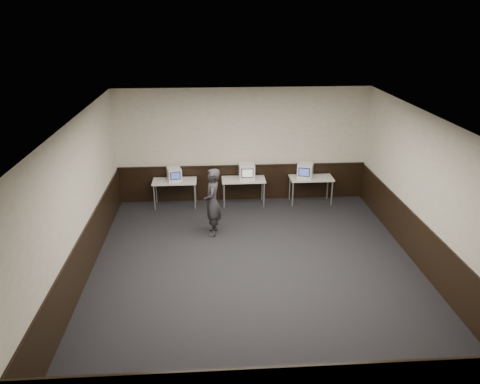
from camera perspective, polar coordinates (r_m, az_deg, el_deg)
name	(u,v)px	position (r m, az deg, el deg)	size (l,w,h in m)	color
floor	(256,270)	(10.01, 1.97, -9.48)	(8.00, 8.00, 0.00)	black
ceiling	(258,121)	(8.81, 2.24, 8.70)	(8.00, 8.00, 0.00)	white
back_wall	(243,145)	(13.06, 0.31, 5.70)	(7.00, 7.00, 0.00)	beige
front_wall	(291,327)	(5.83, 6.24, -16.08)	(7.00, 7.00, 0.00)	beige
left_wall	(78,205)	(9.60, -19.18, -1.45)	(8.00, 8.00, 0.00)	beige
right_wall	(428,196)	(10.24, 21.97, -0.40)	(8.00, 8.00, 0.00)	beige
wainscot_back	(243,183)	(13.38, 0.31, 1.14)	(6.98, 0.04, 1.00)	black
wainscot_left	(86,254)	(10.05, -18.31, -7.25)	(0.04, 7.98, 1.00)	black
wainscot_right	(420,244)	(10.67, 21.06, -5.90)	(0.04, 7.98, 1.00)	black
wainscot_rail	(243,166)	(13.19, 0.32, 3.23)	(6.98, 0.06, 0.04)	black
desk_left	(175,183)	(12.97, -7.97, 1.10)	(1.20, 0.60, 0.75)	silver
desk_center	(244,181)	(12.97, 0.43, 1.30)	(1.20, 0.60, 0.75)	silver
desk_right	(311,180)	(13.24, 8.66, 1.48)	(1.20, 0.60, 0.75)	silver
emac_left	(174,174)	(12.89, -8.02, 2.15)	(0.44, 0.46, 0.36)	white
emac_center	(247,171)	(12.90, 0.83, 2.54)	(0.43, 0.47, 0.43)	white
emac_right	(305,170)	(13.11, 7.95, 2.61)	(0.52, 0.54, 0.41)	white
person	(212,202)	(11.17, -3.39, -1.25)	(0.61, 0.40, 1.67)	#29282E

